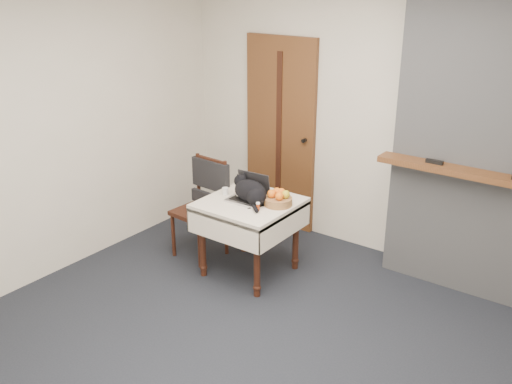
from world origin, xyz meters
TOP-DOWN VIEW (x-y plane):
  - ground at (0.00, 0.00)m, footprint 4.50×4.50m
  - room_shell at (0.00, 0.46)m, footprint 4.52×4.01m
  - door at (-1.20, 1.97)m, footprint 0.82×0.10m
  - chimney at (0.90, 1.85)m, footprint 1.62×0.48m
  - side_table at (-0.80, 0.91)m, footprint 0.78×0.78m
  - laptop at (-0.83, 0.93)m, footprint 0.33×0.29m
  - cat at (-0.78, 0.89)m, footprint 0.43×0.33m
  - cream_jar at (-1.07, 0.91)m, footprint 0.06×0.06m
  - pill_bottle at (-0.62, 0.79)m, footprint 0.03×0.03m
  - fruit_basket at (-0.55, 0.98)m, footprint 0.24×0.24m
  - desk_clutter at (-0.63, 0.91)m, footprint 0.12×0.12m
  - chair at (-1.38, 0.99)m, footprint 0.46×0.45m

SIDE VIEW (x-z plane):
  - ground at x=0.00m, z-range 0.00..0.00m
  - side_table at x=-0.80m, z-range 0.24..0.94m
  - chair at x=-1.38m, z-range 0.13..1.08m
  - desk_clutter at x=-0.63m, z-range 0.70..0.71m
  - cream_jar at x=-1.07m, z-range 0.70..0.76m
  - pill_bottle at x=-0.62m, z-range 0.70..0.77m
  - fruit_basket at x=-0.55m, z-range 0.69..0.83m
  - laptop at x=-0.83m, z-range 0.64..0.88m
  - cat at x=-0.78m, z-range 0.68..0.91m
  - door at x=-1.20m, z-range 0.00..2.00m
  - chimney at x=0.90m, z-range 0.00..2.60m
  - room_shell at x=0.00m, z-range 0.46..3.07m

